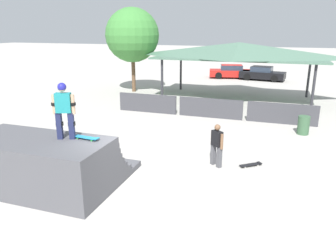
# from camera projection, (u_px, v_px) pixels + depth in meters

# --- Properties ---
(ground_plane) EXTENTS (160.00, 160.00, 0.00)m
(ground_plane) POSITION_uv_depth(u_px,v_px,m) (135.00, 186.00, 10.11)
(ground_plane) COLOR #ADA8A0
(quarter_pipe_ramp) EXTENTS (4.35, 3.59, 1.59)m
(quarter_pipe_ramp) POSITION_uv_depth(u_px,v_px,m) (45.00, 164.00, 9.97)
(quarter_pipe_ramp) COLOR #4C4C51
(quarter_pipe_ramp) RESTS_ON ground
(skater_on_deck) EXTENTS (0.71, 0.39, 1.64)m
(skater_on_deck) POSITION_uv_depth(u_px,v_px,m) (64.00, 107.00, 9.27)
(skater_on_deck) COLOR #1E2347
(skater_on_deck) RESTS_ON quarter_pipe_ramp
(skateboard_on_deck) EXTENTS (0.84, 0.27, 0.09)m
(skateboard_on_deck) POSITION_uv_depth(u_px,v_px,m) (87.00, 138.00, 9.46)
(skateboard_on_deck) COLOR green
(skateboard_on_deck) RESTS_ON quarter_pipe_ramp
(bystander_walking) EXTENTS (0.54, 0.46, 1.53)m
(bystander_walking) POSITION_uv_depth(u_px,v_px,m) (217.00, 143.00, 11.36)
(bystander_walking) COLOR #4C4C51
(bystander_walking) RESTS_ON ground
(skateboard_on_ground) EXTENTS (0.78, 0.68, 0.09)m
(skateboard_on_ground) POSITION_uv_depth(u_px,v_px,m) (251.00, 164.00, 11.56)
(skateboard_on_ground) COLOR silver
(skateboard_on_ground) RESTS_ON ground
(barrier_fence) EXTENTS (10.80, 0.12, 1.05)m
(barrier_fence) POSITION_uv_depth(u_px,v_px,m) (210.00, 108.00, 17.68)
(barrier_fence) COLOR #3D3D42
(barrier_fence) RESTS_ON ground
(pavilion_shelter) EXTENTS (10.89, 5.06, 3.78)m
(pavilion_shelter) POSITION_uv_depth(u_px,v_px,m) (239.00, 51.00, 21.62)
(pavilion_shelter) COLOR #2D2D33
(pavilion_shelter) RESTS_ON ground
(tree_beside_pavilion) EXTENTS (3.93, 3.93, 6.14)m
(tree_beside_pavilion) POSITION_uv_depth(u_px,v_px,m) (132.00, 35.00, 23.93)
(tree_beside_pavilion) COLOR brown
(tree_beside_pavilion) RESTS_ON ground
(trash_bin) EXTENTS (0.52, 0.52, 0.85)m
(trash_bin) POSITION_uv_depth(u_px,v_px,m) (303.00, 125.00, 14.93)
(trash_bin) COLOR #385B3D
(trash_bin) RESTS_ON ground
(parked_car_red) EXTENTS (4.63, 2.55, 1.27)m
(parked_car_red) POSITION_uv_depth(u_px,v_px,m) (232.00, 72.00, 31.60)
(parked_car_red) COLOR red
(parked_car_red) RESTS_ON ground
(parked_car_black) EXTENTS (4.19, 2.20, 1.27)m
(parked_car_black) POSITION_uv_depth(u_px,v_px,m) (262.00, 74.00, 30.32)
(parked_car_black) COLOR black
(parked_car_black) RESTS_ON ground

